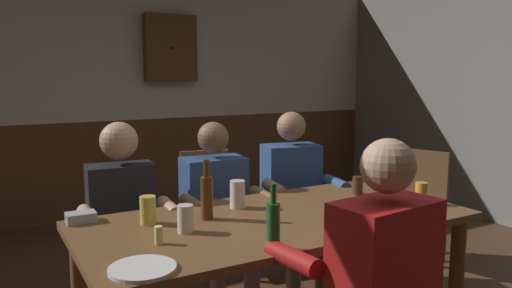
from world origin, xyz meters
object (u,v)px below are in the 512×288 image
at_px(chair_empty_far_end, 416,202).
at_px(pint_glass_3, 185,219).
at_px(person_0, 124,216).
at_px(wall_dart_cabinet, 170,48).
at_px(person_1, 218,205).
at_px(plate_0, 143,269).
at_px(person_2, 294,191).
at_px(condiment_caddy, 81,217).
at_px(dining_table, 277,234).
at_px(bottle_0, 273,224).
at_px(bottle_1, 207,196).
at_px(pint_glass_1, 358,185).
at_px(pint_glass_4, 238,194).
at_px(pint_glass_2, 148,210).
at_px(chair_empty_near_right, 209,203).
at_px(pint_glass_0, 421,193).
at_px(table_candle, 159,235).
at_px(person_3, 372,279).

height_order(chair_empty_far_end, pint_glass_3, pint_glass_3).
xyz_separation_m(person_0, wall_dart_cabinet, (1.14, 2.29, 1.08)).
height_order(person_1, plate_0, person_1).
bearing_deg(person_1, plate_0, 56.59).
height_order(person_2, condiment_caddy, person_2).
height_order(person_2, wall_dart_cabinet, wall_dart_cabinet).
bearing_deg(dining_table, bottle_0, -123.71).
xyz_separation_m(condiment_caddy, bottle_1, (0.57, -0.26, 0.10)).
xyz_separation_m(pint_glass_1, pint_glass_4, (-0.78, 0.09, 0.02)).
xyz_separation_m(pint_glass_2, pint_glass_3, (0.11, -0.21, -0.00)).
bearing_deg(plate_0, person_1, 52.53).
height_order(chair_empty_near_right, pint_glass_4, pint_glass_4).
xyz_separation_m(person_0, person_1, (0.60, 0.01, -0.02)).
relative_size(chair_empty_far_end, bottle_0, 3.11).
bearing_deg(bottle_1, pint_glass_3, -140.01).
height_order(bottle_0, pint_glass_2, bottle_0).
distance_m(dining_table, bottle_1, 0.42).
xyz_separation_m(person_0, pint_glass_0, (1.44, -0.89, 0.15)).
xyz_separation_m(bottle_0, wall_dart_cabinet, (0.80, 3.39, 0.88)).
relative_size(person_1, pint_glass_1, 10.76).
xyz_separation_m(chair_empty_far_end, pint_glass_3, (-2.19, -0.61, 0.35)).
bearing_deg(condiment_caddy, pint_glass_4, -10.57).
relative_size(plate_0, bottle_0, 0.90).
distance_m(table_candle, bottle_1, 0.42).
xyz_separation_m(person_1, pint_glass_1, (0.69, -0.54, 0.16)).
height_order(table_candle, condiment_caddy, table_candle).
height_order(person_2, chair_empty_far_end, person_2).
bearing_deg(bottle_0, person_3, -50.00).
distance_m(condiment_caddy, bottle_1, 0.63).
xyz_separation_m(dining_table, pint_glass_3, (-0.50, -0.01, 0.16)).
xyz_separation_m(person_0, pint_glass_1, (1.29, -0.54, 0.14)).
relative_size(dining_table, plate_0, 7.84).
height_order(person_1, chair_empty_far_end, person_1).
distance_m(chair_empty_far_end, pint_glass_1, 1.15).
xyz_separation_m(person_2, pint_glass_1, (0.09, -0.55, 0.14)).
xyz_separation_m(dining_table, pint_glass_2, (-0.61, 0.20, 0.16)).
height_order(person_2, table_candle, person_2).
relative_size(person_1, chair_empty_far_end, 1.35).
bearing_deg(person_3, dining_table, 83.24).
bearing_deg(person_0, person_2, -174.59).
relative_size(bottle_0, wall_dart_cabinet, 0.40).
bearing_deg(pint_glass_2, pint_glass_1, -1.96).
xyz_separation_m(person_1, bottle_0, (-0.26, -1.10, 0.21)).
distance_m(person_0, pint_glass_2, 0.52).
relative_size(chair_empty_far_end, pint_glass_3, 6.73).
relative_size(person_2, bottle_0, 4.33).
distance_m(plate_0, pint_glass_0, 1.65).
height_order(chair_empty_near_right, table_candle, chair_empty_near_right).
height_order(bottle_1, pint_glass_1, bottle_1).
height_order(pint_glass_2, pint_glass_3, pint_glass_2).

